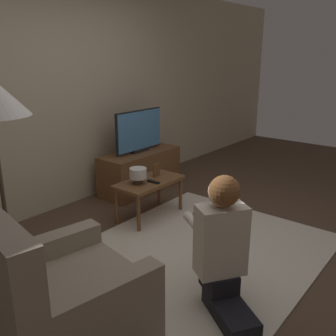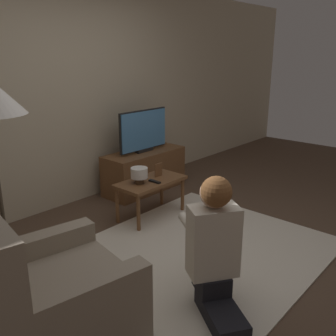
# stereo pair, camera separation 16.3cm
# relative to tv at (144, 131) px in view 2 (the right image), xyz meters

# --- Properties ---
(ground_plane) EXTENTS (10.00, 10.00, 0.00)m
(ground_plane) POSITION_rel_tv_xyz_m (-0.88, -1.55, -0.80)
(ground_plane) COLOR brown
(wall_back) EXTENTS (10.00, 0.06, 2.60)m
(wall_back) POSITION_rel_tv_xyz_m (-0.88, 0.38, 0.50)
(wall_back) COLOR beige
(wall_back) RESTS_ON ground_plane
(rug) EXTENTS (2.35, 1.96, 0.02)m
(rug) POSITION_rel_tv_xyz_m (-0.88, -1.55, -0.80)
(rug) COLOR beige
(rug) RESTS_ON ground_plane
(tv_stand) EXTENTS (1.13, 0.45, 0.53)m
(tv_stand) POSITION_rel_tv_xyz_m (0.00, -0.00, -0.54)
(tv_stand) COLOR brown
(tv_stand) RESTS_ON ground_plane
(tv) EXTENTS (0.80, 0.08, 0.54)m
(tv) POSITION_rel_tv_xyz_m (0.00, 0.00, 0.00)
(tv) COLOR black
(tv) RESTS_ON tv_stand
(coffee_table) EXTENTS (0.78, 0.40, 0.43)m
(coffee_table) POSITION_rel_tv_xyz_m (-0.56, -0.67, -0.43)
(coffee_table) COLOR brown
(coffee_table) RESTS_ON ground_plane
(armchair) EXTENTS (0.99, 0.99, 0.95)m
(armchair) POSITION_rel_tv_xyz_m (-2.34, -1.52, -0.50)
(armchair) COLOR gray
(armchair) RESTS_ON ground_plane
(person_kneeling) EXTENTS (0.67, 0.83, 0.98)m
(person_kneeling) POSITION_rel_tv_xyz_m (-1.40, -2.09, -0.30)
(person_kneeling) COLOR black
(person_kneeling) RESTS_ON rug
(picture_frame) EXTENTS (0.11, 0.01, 0.15)m
(picture_frame) POSITION_rel_tv_xyz_m (-0.41, -0.64, -0.30)
(picture_frame) COLOR brown
(picture_frame) RESTS_ON coffee_table
(table_lamp) EXTENTS (0.18, 0.18, 0.17)m
(table_lamp) POSITION_rel_tv_xyz_m (-0.71, -0.65, -0.27)
(table_lamp) COLOR #4C3823
(table_lamp) RESTS_ON coffee_table
(remote) EXTENTS (0.04, 0.15, 0.02)m
(remote) POSITION_rel_tv_xyz_m (-0.59, -0.75, -0.36)
(remote) COLOR black
(remote) RESTS_ON coffee_table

